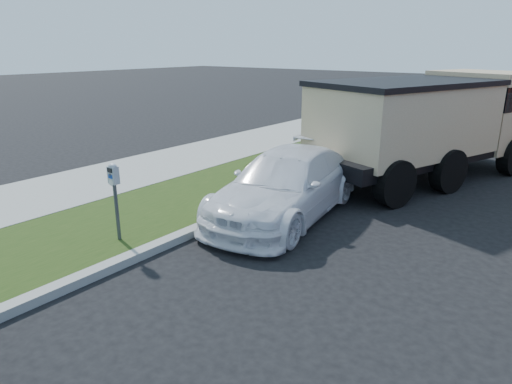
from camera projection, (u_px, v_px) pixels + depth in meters
The scene contains 5 objects.
ground at pixel (287, 285), 7.14m from camera, with size 120.00×120.00×0.00m, color black.
streetside at pixel (153, 187), 11.88m from camera, with size 6.12×50.00×0.15m.
parking_meter at pixel (114, 185), 8.18m from camera, with size 0.20×0.14×1.45m.
white_wagon at pixel (287, 184), 9.90m from camera, with size 1.98×4.87×1.41m, color white.
dump_truck at pixel (433, 120), 12.71m from camera, with size 4.87×7.74×2.85m.
Camera 1 is at (3.51, -5.32, 3.56)m, focal length 32.00 mm.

